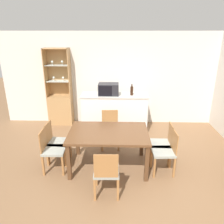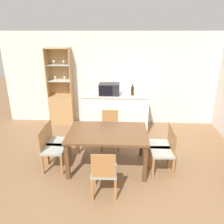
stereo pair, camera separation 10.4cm
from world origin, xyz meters
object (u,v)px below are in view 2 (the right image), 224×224
object	(u,v)px
microwave	(109,89)
dining_chair_head_near	(104,172)
wine_bottle	(132,91)
dining_table	(108,136)
dining_chair_side_left_near	(51,149)
dining_chair_side_left_far	(56,142)
dining_chair_head_far	(110,129)
dining_chair_side_right_near	(164,152)
display_cabinet	(62,103)
dining_chair_side_right_far	(162,144)

from	to	relation	value
microwave	dining_chair_head_near	bearing A→B (deg)	-88.33
dining_chair_head_near	wine_bottle	bearing A→B (deg)	76.23
dining_table	dining_chair_head_near	xyz separation A→B (m)	(0.00, -0.81, -0.23)
dining_chair_side_left_near	microwave	xyz separation A→B (m)	(0.99, 1.76, 0.73)
dining_chair_side_left_far	microwave	xyz separation A→B (m)	(0.99, 1.46, 0.73)
dining_chair_head_far	wine_bottle	xyz separation A→B (m)	(0.52, 0.77, 0.71)
dining_chair_head_near	dining_chair_side_right_near	distance (m)	1.25
dining_chair_side_left_near	wine_bottle	bearing A→B (deg)	136.09
dining_chair_side_right_near	dining_chair_head_far	size ratio (longest dim) A/B	1.00
display_cabinet	dining_chair_side_right_near	world-z (taller)	display_cabinet
dining_chair_side_right_far	wine_bottle	xyz separation A→B (m)	(-0.55, 1.44, 0.71)
dining_chair_head_far	dining_chair_side_right_near	bearing A→B (deg)	134.67
dining_chair_side_left_far	dining_chair_side_left_near	xyz separation A→B (m)	(-0.00, -0.30, 0.00)
dining_chair_side_left_near	display_cabinet	bearing A→B (deg)	-171.66
dining_chair_head_near	wine_bottle	world-z (taller)	wine_bottle
dining_chair_head_far	microwave	size ratio (longest dim) A/B	1.66
dining_chair_head_near	dining_chair_side_right_far	distance (m)	1.43
dining_chair_side_left_near	wine_bottle	size ratio (longest dim) A/B	2.98
dining_chair_side_right_far	dining_chair_head_far	world-z (taller)	same
dining_chair_side_right_far	dining_chair_side_left_far	bearing A→B (deg)	90.47
dining_chair_head_near	wine_bottle	size ratio (longest dim) A/B	2.98
dining_chair_side_right_near	dining_chair_side_left_near	size ratio (longest dim) A/B	1.00
dining_chair_side_right_far	microwave	size ratio (longest dim) A/B	1.66
dining_chair_side_left_near	microwave	distance (m)	2.15
dining_table	dining_chair_head_near	distance (m)	0.84
display_cabinet	microwave	world-z (taller)	display_cabinet
dining_table	dining_chair_side_right_far	bearing A→B (deg)	7.98
dining_table	dining_chair_side_left_near	distance (m)	1.10
dining_chair_head_near	dining_chair_side_left_near	xyz separation A→B (m)	(-1.06, 0.66, 0.00)
dining_table	wine_bottle	world-z (taller)	wine_bottle
wine_bottle	microwave	bearing A→B (deg)	177.59
dining_chair_head_near	dining_chair_side_right_near	world-z (taller)	same
dining_chair_head_near	microwave	distance (m)	2.53
dining_chair_head_near	dining_chair_side_right_far	bearing A→B (deg)	40.46
dining_table	wine_bottle	distance (m)	1.73
dining_chair_side_left_near	wine_bottle	world-z (taller)	wine_bottle
dining_chair_side_left_near	dining_chair_head_far	xyz separation A→B (m)	(1.06, 0.96, 0.00)
display_cabinet	dining_chair_head_far	distance (m)	1.98
dining_chair_head_near	dining_table	bearing A→B (deg)	88.40
dining_chair_side_right_near	dining_chair_side_left_far	bearing A→B (deg)	79.16
dining_table	microwave	xyz separation A→B (m)	(-0.07, 1.61, 0.50)
wine_bottle	dining_chair_side_left_near	bearing A→B (deg)	-132.26
dining_chair_side_left_far	dining_chair_side_right_far	size ratio (longest dim) A/B	1.00
dining_table	wine_bottle	xyz separation A→B (m)	(0.51, 1.59, 0.48)
microwave	wine_bottle	world-z (taller)	microwave
dining_table	dining_chair_side_right_near	distance (m)	1.10
dining_chair_side_right_far	dining_chair_head_near	bearing A→B (deg)	132.70
dining_table	dining_chair_head_far	bearing A→B (deg)	90.17
dining_chair_side_right_near	display_cabinet	bearing A→B (deg)	45.14
dining_chair_head_near	microwave	xyz separation A→B (m)	(-0.07, 2.42, 0.73)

